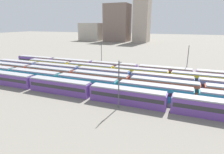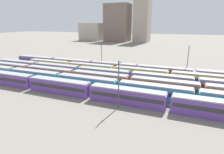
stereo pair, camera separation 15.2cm
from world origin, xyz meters
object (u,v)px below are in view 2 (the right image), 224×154
(train_track_3, at_px, (103,74))
(train_track_4, at_px, (140,74))
(train_track_1, at_px, (118,87))
(train_track_2, at_px, (130,82))
(catenary_pole_0, at_px, (119,83))
(train_track_0, at_px, (169,102))
(train_track_5, at_px, (138,70))
(catenary_pole_3, at_px, (188,60))
(catenary_pole_1, at_px, (102,55))

(train_track_3, distance_m, train_track_4, 12.47)
(train_track_1, distance_m, train_track_4, 15.74)
(train_track_2, bearing_deg, catenary_pole_0, -83.56)
(train_track_0, bearing_deg, train_track_4, 118.64)
(train_track_2, xyz_separation_m, train_track_5, (-1.66, 15.60, 0.00))
(train_track_3, bearing_deg, catenary_pole_3, 28.20)
(train_track_4, height_order, catenary_pole_0, catenary_pole_0)
(train_track_1, xyz_separation_m, catenary_pole_1, (-15.92, 23.59, 3.91))
(train_track_2, xyz_separation_m, catenary_pole_3, (14.80, 18.90, 4.15))
(train_track_0, distance_m, catenary_pole_1, 41.33)
(train_track_4, bearing_deg, train_track_5, 113.38)
(catenary_pole_0, distance_m, catenary_pole_3, 34.97)
(train_track_5, bearing_deg, catenary_pole_1, 169.98)
(train_track_1, bearing_deg, train_track_4, 82.29)
(train_track_1, distance_m, catenary_pole_3, 29.40)
(train_track_3, height_order, train_track_5, same)
(train_track_0, distance_m, train_track_2, 15.84)
(catenary_pole_1, distance_m, catenary_pole_3, 32.24)
(catenary_pole_1, bearing_deg, catenary_pole_0, -59.23)
(train_track_1, xyz_separation_m, catenary_pole_3, (16.32, 24.10, 4.15))
(train_track_0, bearing_deg, train_track_1, 158.89)
(catenary_pole_1, bearing_deg, train_track_1, -55.99)
(train_track_2, bearing_deg, catenary_pole_3, 51.94)
(catenary_pole_0, bearing_deg, train_track_4, 92.23)
(train_track_4, xyz_separation_m, train_track_5, (-2.25, 5.20, 0.00))
(catenary_pole_3, bearing_deg, train_track_1, -124.11)
(catenary_pole_1, bearing_deg, train_track_2, -46.52)
(train_track_5, bearing_deg, catenary_pole_3, 11.33)
(train_track_4, bearing_deg, catenary_pole_0, -87.77)
(train_track_3, xyz_separation_m, train_track_5, (9.09, 10.40, 0.00))
(train_track_1, height_order, train_track_2, same)
(catenary_pole_0, bearing_deg, catenary_pole_1, 120.77)
(train_track_0, xyz_separation_m, train_track_2, (-11.95, 10.40, 0.00))
(train_track_1, bearing_deg, catenary_pole_1, 124.01)
(catenary_pole_1, height_order, catenary_pole_3, catenary_pole_3)
(train_track_2, bearing_deg, catenary_pole_1, 133.48)
(train_track_1, relative_size, train_track_4, 1.20)
(train_track_0, height_order, catenary_pole_1, catenary_pole_1)
(train_track_3, xyz_separation_m, catenary_pole_3, (25.55, 13.70, 4.15))
(train_track_2, xyz_separation_m, train_track_3, (-10.75, 5.20, 0.00))
(train_track_3, bearing_deg, train_track_1, -48.43)
(train_track_5, height_order, catenary_pole_0, catenary_pole_0)
(train_track_0, relative_size, catenary_pole_1, 10.70)
(train_track_5, bearing_deg, catenary_pole_0, -83.76)
(catenary_pole_0, bearing_deg, train_track_2, 96.44)
(train_track_0, height_order, train_track_4, same)
(train_track_1, xyz_separation_m, train_track_5, (-0.14, 20.80, 0.00))
(catenary_pole_0, xyz_separation_m, catenary_pole_1, (-18.96, 31.84, -0.09))
(train_track_4, bearing_deg, train_track_3, -155.36)
(train_track_1, bearing_deg, catenary_pole_0, -69.77)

